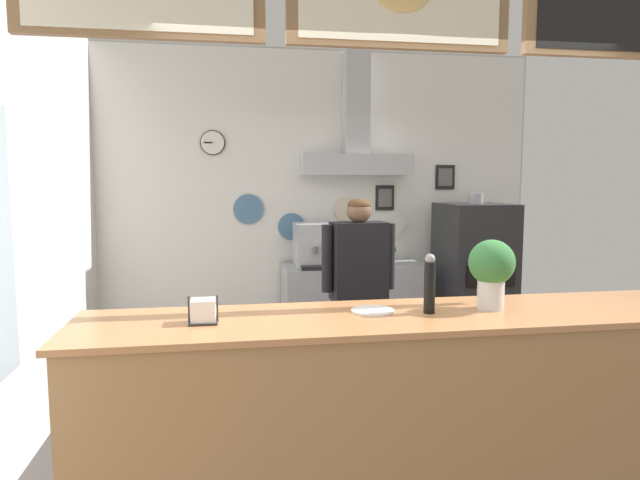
{
  "coord_description": "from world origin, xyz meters",
  "views": [
    {
      "loc": [
        -0.91,
        -2.83,
        1.75
      ],
      "look_at": [
        -0.29,
        0.87,
        1.34
      ],
      "focal_mm": 30.99,
      "sensor_mm": 36.0,
      "label": 1
    }
  ],
  "objects_px": {
    "condiment_plate": "(373,311)",
    "pizza_oven": "(473,282)",
    "shop_worker": "(358,301)",
    "potted_basil": "(358,248)",
    "espresso_machine": "(324,245)",
    "pepper_grinder": "(430,284)",
    "potted_oregano": "(390,252)",
    "napkin_holder": "(203,312)",
    "basil_vase": "(491,270)"
  },
  "relations": [
    {
      "from": "potted_oregano",
      "to": "condiment_plate",
      "type": "xyz_separation_m",
      "value": [
        -0.84,
        -2.52,
        0.05
      ]
    },
    {
      "from": "shop_worker",
      "to": "potted_oregano",
      "type": "height_order",
      "value": "shop_worker"
    },
    {
      "from": "condiment_plate",
      "to": "pizza_oven",
      "type": "bearing_deg",
      "value": 54.94
    },
    {
      "from": "pizza_oven",
      "to": "condiment_plate",
      "type": "height_order",
      "value": "pizza_oven"
    },
    {
      "from": "shop_worker",
      "to": "basil_vase",
      "type": "bearing_deg",
      "value": 102.86
    },
    {
      "from": "potted_oregano",
      "to": "pepper_grinder",
      "type": "bearing_deg",
      "value": -102.44
    },
    {
      "from": "pizza_oven",
      "to": "potted_basil",
      "type": "bearing_deg",
      "value": 166.13
    },
    {
      "from": "espresso_machine",
      "to": "pepper_grinder",
      "type": "distance_m",
      "value": 2.59
    },
    {
      "from": "potted_oregano",
      "to": "basil_vase",
      "type": "distance_m",
      "value": 2.58
    },
    {
      "from": "pizza_oven",
      "to": "napkin_holder",
      "type": "bearing_deg",
      "value": -135.75
    },
    {
      "from": "espresso_machine",
      "to": "condiment_plate",
      "type": "distance_m",
      "value": 2.53
    },
    {
      "from": "potted_oregano",
      "to": "potted_basil",
      "type": "relative_size",
      "value": 0.71
    },
    {
      "from": "shop_worker",
      "to": "potted_basil",
      "type": "distance_m",
      "value": 1.43
    },
    {
      "from": "pepper_grinder",
      "to": "basil_vase",
      "type": "distance_m",
      "value": 0.35
    },
    {
      "from": "napkin_holder",
      "to": "condiment_plate",
      "type": "height_order",
      "value": "napkin_holder"
    },
    {
      "from": "napkin_holder",
      "to": "condiment_plate",
      "type": "distance_m",
      "value": 0.83
    },
    {
      "from": "basil_vase",
      "to": "espresso_machine",
      "type": "bearing_deg",
      "value": 99.26
    },
    {
      "from": "pizza_oven",
      "to": "pepper_grinder",
      "type": "relative_size",
      "value": 5.44
    },
    {
      "from": "napkin_holder",
      "to": "potted_basil",
      "type": "bearing_deg",
      "value": 62.74
    },
    {
      "from": "espresso_machine",
      "to": "potted_basil",
      "type": "height_order",
      "value": "espresso_machine"
    },
    {
      "from": "condiment_plate",
      "to": "potted_oregano",
      "type": "bearing_deg",
      "value": 71.52
    },
    {
      "from": "basil_vase",
      "to": "shop_worker",
      "type": "bearing_deg",
      "value": 107.73
    },
    {
      "from": "potted_basil",
      "to": "condiment_plate",
      "type": "distance_m",
      "value": 2.64
    },
    {
      "from": "potted_oregano",
      "to": "basil_vase",
      "type": "height_order",
      "value": "basil_vase"
    },
    {
      "from": "shop_worker",
      "to": "espresso_machine",
      "type": "xyz_separation_m",
      "value": [
        -0.02,
        1.32,
        0.26
      ]
    },
    {
      "from": "pepper_grinder",
      "to": "potted_basil",
      "type": "bearing_deg",
      "value": 84.2
    },
    {
      "from": "condiment_plate",
      "to": "basil_vase",
      "type": "height_order",
      "value": "basil_vase"
    },
    {
      "from": "espresso_machine",
      "to": "napkin_holder",
      "type": "bearing_deg",
      "value": -111.57
    },
    {
      "from": "pizza_oven",
      "to": "basil_vase",
      "type": "bearing_deg",
      "value": -113.27
    },
    {
      "from": "pizza_oven",
      "to": "potted_oregano",
      "type": "relative_size",
      "value": 8.15
    },
    {
      "from": "shop_worker",
      "to": "potted_basil",
      "type": "height_order",
      "value": "shop_worker"
    },
    {
      "from": "espresso_machine",
      "to": "potted_oregano",
      "type": "height_order",
      "value": "espresso_machine"
    },
    {
      "from": "potted_oregano",
      "to": "napkin_holder",
      "type": "relative_size",
      "value": 1.44
    },
    {
      "from": "pizza_oven",
      "to": "potted_oregano",
      "type": "xyz_separation_m",
      "value": [
        -0.78,
        0.21,
        0.28
      ]
    },
    {
      "from": "shop_worker",
      "to": "basil_vase",
      "type": "distance_m",
      "value": 1.37
    },
    {
      "from": "shop_worker",
      "to": "potted_basil",
      "type": "xyz_separation_m",
      "value": [
        0.32,
        1.38,
        0.22
      ]
    },
    {
      "from": "shop_worker",
      "to": "napkin_holder",
      "type": "xyz_separation_m",
      "value": [
        -1.05,
        -1.28,
        0.27
      ]
    },
    {
      "from": "basil_vase",
      "to": "pizza_oven",
      "type": "bearing_deg",
      "value": 66.73
    },
    {
      "from": "pizza_oven",
      "to": "condiment_plate",
      "type": "relative_size",
      "value": 7.46
    },
    {
      "from": "pizza_oven",
      "to": "espresso_machine",
      "type": "height_order",
      "value": "pizza_oven"
    },
    {
      "from": "espresso_machine",
      "to": "basil_vase",
      "type": "height_order",
      "value": "basil_vase"
    },
    {
      "from": "shop_worker",
      "to": "condiment_plate",
      "type": "relative_size",
      "value": 7.43
    },
    {
      "from": "napkin_holder",
      "to": "basil_vase",
      "type": "distance_m",
      "value": 1.45
    },
    {
      "from": "pizza_oven",
      "to": "potted_basil",
      "type": "relative_size",
      "value": 5.79
    },
    {
      "from": "potted_oregano",
      "to": "condiment_plate",
      "type": "bearing_deg",
      "value": -108.48
    },
    {
      "from": "pizza_oven",
      "to": "pepper_grinder",
      "type": "bearing_deg",
      "value": -119.58
    },
    {
      "from": "napkin_holder",
      "to": "basil_vase",
      "type": "xyz_separation_m",
      "value": [
        1.44,
        0.04,
        0.15
      ]
    },
    {
      "from": "napkin_holder",
      "to": "basil_vase",
      "type": "height_order",
      "value": "basil_vase"
    },
    {
      "from": "shop_worker",
      "to": "condiment_plate",
      "type": "bearing_deg",
      "value": 74.94
    },
    {
      "from": "espresso_machine",
      "to": "pepper_grinder",
      "type": "bearing_deg",
      "value": -88.33
    }
  ]
}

